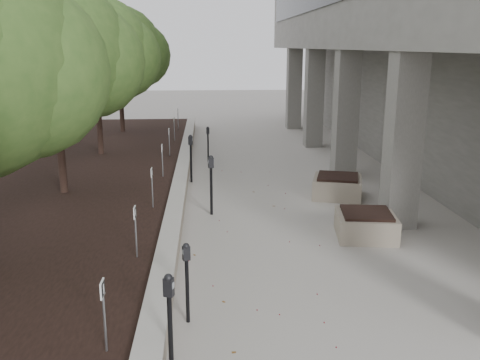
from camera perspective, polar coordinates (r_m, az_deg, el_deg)
name	(u,v)px	position (r m, az deg, el deg)	size (l,w,h in m)	color
retaining_wall	(180,186)	(14.90, -6.56, -0.61)	(0.39, 26.00, 0.50)	tan
planting_bed	(49,189)	(15.54, -20.21, -0.98)	(7.00, 26.00, 0.40)	black
crabapple_tree_3	(55,87)	(13.92, -19.61, 9.60)	(4.60, 4.00, 5.44)	#335420
crabapple_tree_4	(96,76)	(18.77, -15.52, 10.97)	(4.60, 4.00, 5.44)	#335420
crabapple_tree_5	(119,69)	(23.68, -13.09, 11.74)	(4.60, 4.00, 5.44)	#335420
parking_sign_2	(104,316)	(6.82, -14.66, -14.28)	(0.04, 0.22, 0.96)	black
parking_sign_3	(136,232)	(9.52, -11.36, -5.62)	(0.04, 0.22, 0.96)	black
parking_sign_4	(152,188)	(12.37, -9.60, -0.85)	(0.04, 0.22, 0.96)	black
parking_sign_5	(162,161)	(15.27, -8.51, 2.12)	(0.04, 0.22, 0.96)	black
parking_sign_6	(169,142)	(18.20, -7.76, 4.14)	(0.04, 0.22, 0.96)	black
parking_sign_7	(174,129)	(21.15, -7.22, 5.60)	(0.04, 0.22, 0.96)	black
parking_sign_8	(178,119)	(24.12, -6.81, 6.70)	(0.04, 0.22, 0.96)	black
parking_meter_1	(170,326)	(6.81, -7.67, -15.59)	(0.14, 0.10, 1.42)	black
parking_meter_2	(187,283)	(8.01, -5.82, -11.19)	(0.13, 0.09, 1.29)	black
parking_meter_3	(211,185)	(12.89, -3.18, -0.57)	(0.15, 0.11, 1.52)	black
parking_meter_4	(191,159)	(16.05, -5.41, 2.35)	(0.15, 0.11, 1.49)	black
parking_meter_5	(208,144)	(18.91, -3.53, 3.93)	(0.13, 0.09, 1.30)	black
planter_front	(366,224)	(11.84, 13.64, -4.73)	(1.25, 1.25, 0.58)	tan
planter_back	(337,186)	(14.79, 10.64, -0.66)	(1.31, 1.31, 0.61)	tan
berry_scatter	(253,244)	(11.19, 1.45, -6.99)	(3.30, 14.10, 0.02)	maroon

